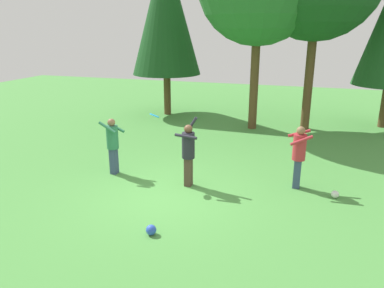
{
  "coord_description": "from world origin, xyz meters",
  "views": [
    {
      "loc": [
        3.22,
        -8.17,
        4.1
      ],
      "look_at": [
        0.27,
        1.08,
        1.05
      ],
      "focal_mm": 34.74,
      "sensor_mm": 36.0,
      "label": 1
    }
  ],
  "objects_px": {
    "person_catcher": "(113,141)",
    "ball_blue": "(151,230)",
    "person_thrower": "(188,150)",
    "ball_white": "(335,194)",
    "frisbee": "(154,115)",
    "tree_left": "(166,11)",
    "person_bystander": "(299,152)"
  },
  "relations": [
    {
      "from": "ball_white",
      "to": "person_thrower",
      "type": "bearing_deg",
      "value": -174.22
    },
    {
      "from": "ball_blue",
      "to": "person_bystander",
      "type": "bearing_deg",
      "value": 50.96
    },
    {
      "from": "person_catcher",
      "to": "ball_blue",
      "type": "xyz_separation_m",
      "value": [
        2.4,
        -2.81,
        -0.87
      ]
    },
    {
      "from": "person_catcher",
      "to": "ball_white",
      "type": "distance_m",
      "value": 6.18
    },
    {
      "from": "frisbee",
      "to": "person_catcher",
      "type": "bearing_deg",
      "value": 172.77
    },
    {
      "from": "person_thrower",
      "to": "ball_white",
      "type": "distance_m",
      "value": 3.89
    },
    {
      "from": "frisbee",
      "to": "tree_left",
      "type": "xyz_separation_m",
      "value": [
        -2.77,
        8.0,
        2.94
      ]
    },
    {
      "from": "person_thrower",
      "to": "ball_white",
      "type": "height_order",
      "value": "person_thrower"
    },
    {
      "from": "ball_blue",
      "to": "ball_white",
      "type": "bearing_deg",
      "value": 39.1
    },
    {
      "from": "frisbee",
      "to": "ball_blue",
      "type": "bearing_deg",
      "value": -69.26
    },
    {
      "from": "tree_left",
      "to": "person_bystander",
      "type": "bearing_deg",
      "value": -48.08
    },
    {
      "from": "person_bystander",
      "to": "tree_left",
      "type": "distance_m",
      "value": 10.46
    },
    {
      "from": "person_bystander",
      "to": "ball_white",
      "type": "xyz_separation_m",
      "value": [
        0.96,
        -0.37,
        -0.91
      ]
    },
    {
      "from": "ball_white",
      "to": "tree_left",
      "type": "bearing_deg",
      "value": 134.45
    },
    {
      "from": "frisbee",
      "to": "tree_left",
      "type": "relative_size",
      "value": 0.05
    },
    {
      "from": "frisbee",
      "to": "person_thrower",
      "type": "bearing_deg",
      "value": -0.15
    },
    {
      "from": "person_thrower",
      "to": "ball_white",
      "type": "xyz_separation_m",
      "value": [
        3.76,
        0.38,
        -0.92
      ]
    },
    {
      "from": "person_catcher",
      "to": "ball_white",
      "type": "relative_size",
      "value": 8.59
    },
    {
      "from": "person_catcher",
      "to": "ball_white",
      "type": "xyz_separation_m",
      "value": [
        6.11,
        0.2,
        -0.88
      ]
    },
    {
      "from": "person_thrower",
      "to": "tree_left",
      "type": "bearing_deg",
      "value": -64.94
    },
    {
      "from": "person_bystander",
      "to": "tree_left",
      "type": "relative_size",
      "value": 0.22
    },
    {
      "from": "person_catcher",
      "to": "tree_left",
      "type": "height_order",
      "value": "tree_left"
    },
    {
      "from": "person_bystander",
      "to": "ball_white",
      "type": "distance_m",
      "value": 1.37
    },
    {
      "from": "person_thrower",
      "to": "tree_left",
      "type": "distance_m",
      "value": 9.6
    },
    {
      "from": "person_bystander",
      "to": "frisbee",
      "type": "height_order",
      "value": "frisbee"
    },
    {
      "from": "ball_blue",
      "to": "person_catcher",
      "type": "bearing_deg",
      "value": 130.53
    },
    {
      "from": "person_bystander",
      "to": "tree_left",
      "type": "height_order",
      "value": "tree_left"
    },
    {
      "from": "person_thrower",
      "to": "tree_left",
      "type": "xyz_separation_m",
      "value": [
        -3.71,
        8.0,
        3.8
      ]
    },
    {
      "from": "ball_white",
      "to": "frisbee",
      "type": "bearing_deg",
      "value": -175.41
    },
    {
      "from": "ball_white",
      "to": "tree_left",
      "type": "xyz_separation_m",
      "value": [
        -7.47,
        7.62,
        4.72
      ]
    },
    {
      "from": "person_bystander",
      "to": "frisbee",
      "type": "relative_size",
      "value": 4.54
    },
    {
      "from": "person_bystander",
      "to": "person_thrower",
      "type": "bearing_deg",
      "value": 3.72
    }
  ]
}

